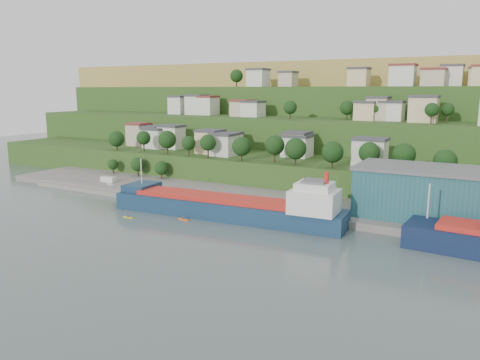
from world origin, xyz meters
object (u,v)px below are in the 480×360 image
Objects in this scene: caravan at (109,180)px; kayak_orange at (184,219)px; cargo_ship_near at (232,209)px; warehouse at (420,191)px.

caravan is 1.56× the size of kayak_orange.
kayak_orange is at bearing -148.52° from cargo_ship_near.
warehouse is 61.04m from kayak_orange.
warehouse is (43.87, 19.09, 5.77)m from cargo_ship_near.
kayak_orange is at bearing -25.09° from caravan.
cargo_ship_near reaches higher than kayak_orange.
caravan is at bearing -177.50° from warehouse.
warehouse is 102.09m from caravan.
warehouse reaches higher than caravan.
cargo_ship_near reaches higher than caravan.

